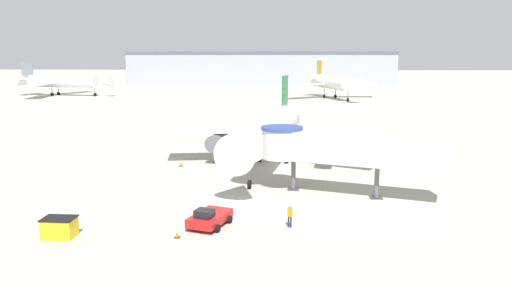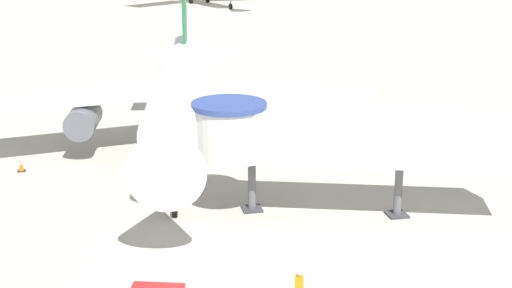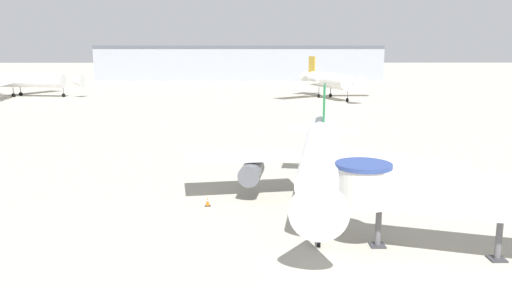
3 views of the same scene
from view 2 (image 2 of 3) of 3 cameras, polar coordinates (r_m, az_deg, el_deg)
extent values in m
plane|color=#A8A393|center=(49.48, -3.58, -0.92)|extent=(800.00, 800.00, 0.00)
cylinder|color=silver|center=(47.74, -6.09, 3.94)|extent=(6.82, 20.40, 3.76)
cone|color=silver|center=(34.66, -7.02, -1.25)|extent=(4.35, 4.67, 3.76)
cone|color=silver|center=(58.83, -5.63, 6.48)|extent=(4.59, 6.15, 3.76)
cube|color=silver|center=(51.12, -14.56, 3.61)|extent=(12.15, 6.54, 0.22)
cube|color=silver|center=(50.44, 2.78, 3.97)|extent=(12.45, 9.48, 0.22)
cube|color=#1E6638|center=(58.02, -5.73, 9.71)|extent=(0.84, 3.87, 4.89)
cube|color=silver|center=(58.99, -5.63, 7.16)|extent=(8.17, 3.90, 0.18)
cylinder|color=#565960|center=(50.19, -13.65, 1.91)|extent=(2.64, 4.15, 2.07)
cylinder|color=#565960|center=(49.58, 1.84, 2.21)|extent=(2.64, 4.15, 2.07)
cylinder|color=#4C4C51|center=(39.01, -6.56, -3.71)|extent=(0.18, 0.18, 2.16)
cylinder|color=black|center=(39.41, -6.51, -5.17)|extent=(0.40, 0.93, 0.90)
cylinder|color=#4C4C51|center=(51.01, -7.76, 1.31)|extent=(0.22, 0.22, 2.16)
cylinder|color=black|center=(51.31, -7.71, 0.15)|extent=(0.53, 0.95, 0.90)
cylinder|color=#4C4C51|center=(50.86, -3.96, 1.38)|extent=(0.22, 0.22, 2.16)
cylinder|color=black|center=(51.17, -3.94, 0.22)|extent=(0.53, 0.95, 0.90)
cube|color=silver|center=(38.58, 9.29, 0.58)|extent=(15.49, 7.27, 2.80)
cylinder|color=silver|center=(38.84, -2.15, 0.91)|extent=(3.90, 3.90, 2.80)
cylinder|color=navy|center=(38.44, -2.17, 3.13)|extent=(4.10, 4.09, 0.30)
cylinder|color=#56565B|center=(39.63, -0.33, -3.22)|extent=(0.44, 0.44, 3.09)
cube|color=#333338|center=(40.18, -0.32, -5.21)|extent=(1.10, 1.10, 0.12)
cylinder|color=#56565B|center=(39.65, 11.32, -3.57)|extent=(0.44, 0.44, 3.09)
cube|color=#333338|center=(40.19, 11.19, -5.55)|extent=(1.10, 1.10, 0.12)
cube|color=black|center=(48.73, -18.24, -2.06)|extent=(0.50, 0.50, 0.04)
cone|color=orange|center=(48.60, -18.29, -1.60)|extent=(0.34, 0.34, 0.78)
cylinder|color=white|center=(48.57, -18.30, -1.49)|extent=(0.19, 0.19, 0.09)
cube|color=orange|center=(29.90, 3.47, -11.09)|extent=(0.40, 0.31, 0.70)
sphere|color=tan|center=(29.68, 3.49, -10.29)|extent=(0.24, 0.24, 0.24)
cylinder|color=#4C4C51|center=(134.98, -2.06, 11.45)|extent=(0.18, 0.18, 2.39)
cylinder|color=black|center=(135.11, -2.05, 10.94)|extent=(0.60, 1.12, 1.10)
cylinder|color=black|center=(145.50, -5.22, 11.34)|extent=(0.74, 1.17, 1.10)
cylinder|color=black|center=(147.18, -3.89, 11.44)|extent=(0.74, 1.17, 1.10)
camera|label=1|loc=(13.65, 131.85, -22.17)|focal=35.00mm
camera|label=3|loc=(2.70, -50.73, -10.09)|focal=35.00mm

